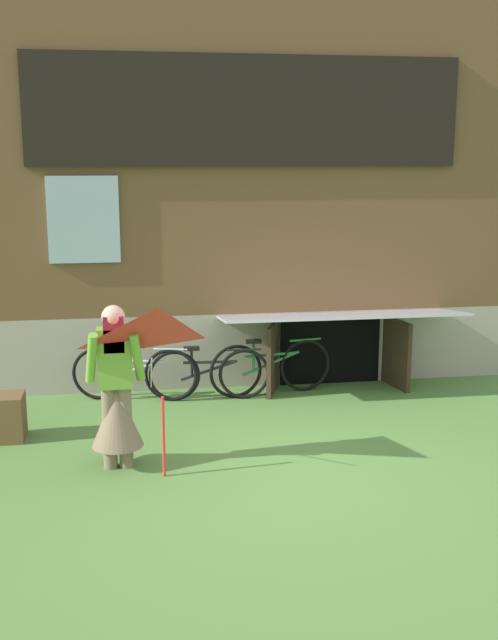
{
  "coord_description": "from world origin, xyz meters",
  "views": [
    {
      "loc": [
        -1.51,
        -7.06,
        3.11
      ],
      "look_at": [
        -0.22,
        1.37,
        1.28
      ],
      "focal_mm": 43.3,
      "sensor_mm": 36.0,
      "label": 1
    }
  ],
  "objects_px": {
    "kite": "(159,353)",
    "bicycle_silver": "(134,373)",
    "person": "(116,400)",
    "wooden_crate": "(2,417)",
    "bicycle_green": "(271,367)",
    "bicycle_black": "(209,374)"
  },
  "relations": [
    {
      "from": "wooden_crate",
      "to": "bicycle_black",
      "type": "bearing_deg",
      "value": 23.94
    },
    {
      "from": "bicycle_green",
      "to": "bicycle_black",
      "type": "bearing_deg",
      "value": 178.31
    },
    {
      "from": "wooden_crate",
      "to": "bicycle_green",
      "type": "bearing_deg",
      "value": 20.06
    },
    {
      "from": "bicycle_green",
      "to": "bicycle_silver",
      "type": "distance_m",
      "value": 1.78
    },
    {
      "from": "kite",
      "to": "bicycle_black",
      "type": "distance_m",
      "value": 2.9
    },
    {
      "from": "kite",
      "to": "bicycle_black",
      "type": "height_order",
      "value": "kite"
    },
    {
      "from": "person",
      "to": "bicycle_black",
      "type": "distance_m",
      "value": 2.39
    },
    {
      "from": "kite",
      "to": "bicycle_silver",
      "type": "distance_m",
      "value": 2.93
    },
    {
      "from": "bicycle_green",
      "to": "wooden_crate",
      "type": "distance_m",
      "value": 3.46
    },
    {
      "from": "person",
      "to": "bicycle_silver",
      "type": "bearing_deg",
      "value": 108.48
    },
    {
      "from": "bicycle_silver",
      "to": "wooden_crate",
      "type": "xyz_separation_m",
      "value": [
        -1.47,
        -1.2,
        -0.1
      ]
    },
    {
      "from": "bicycle_green",
      "to": "wooden_crate",
      "type": "xyz_separation_m",
      "value": [
        -3.25,
        -1.19,
        -0.11
      ]
    },
    {
      "from": "bicycle_green",
      "to": "bicycle_black",
      "type": "height_order",
      "value": "bicycle_green"
    },
    {
      "from": "kite",
      "to": "person",
      "type": "bearing_deg",
      "value": 126.16
    },
    {
      "from": "person",
      "to": "wooden_crate",
      "type": "xyz_separation_m",
      "value": [
        -1.29,
        0.99,
        -0.45
      ]
    },
    {
      "from": "person",
      "to": "bicycle_silver",
      "type": "xyz_separation_m",
      "value": [
        0.18,
        2.19,
        -0.35
      ]
    },
    {
      "from": "bicycle_silver",
      "to": "kite",
      "type": "bearing_deg",
      "value": -73.01
    },
    {
      "from": "person",
      "to": "kite",
      "type": "height_order",
      "value": "person"
    },
    {
      "from": "person",
      "to": "kite",
      "type": "bearing_deg",
      "value": -30.59
    },
    {
      "from": "bicycle_black",
      "to": "wooden_crate",
      "type": "height_order",
      "value": "bicycle_black"
    },
    {
      "from": "kite",
      "to": "bicycle_black",
      "type": "bearing_deg",
      "value": 74.7
    },
    {
      "from": "kite",
      "to": "bicycle_silver",
      "type": "bearing_deg",
      "value": 94.87
    }
  ]
}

